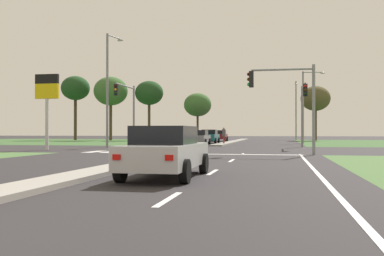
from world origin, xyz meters
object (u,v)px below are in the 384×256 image
at_px(car_maroon_third, 220,136).
at_px(car_grey_fourth, 199,137).
at_px(car_silver_near, 166,151).
at_px(fuel_price_totem, 47,95).
at_px(traffic_signal_near_right, 288,93).
at_px(street_lamp_fourth, 296,107).
at_px(pedestrian_at_median, 224,134).
at_px(treeline_third, 149,93).
at_px(traffic_signal_far_left, 127,103).
at_px(traffic_signal_far_right, 303,103).
at_px(car_teal_second, 209,136).
at_px(treeline_second, 111,91).
at_px(treeline_near, 75,89).
at_px(treeline_fifth, 315,99).
at_px(treeline_fourth, 198,105).
at_px(street_lamp_second, 109,84).
at_px(street_lamp_third, 305,103).

bearing_deg(car_maroon_third, car_grey_fourth, 90.26).
relative_size(car_silver_near, fuel_price_totem, 0.83).
xyz_separation_m(traffic_signal_near_right, street_lamp_fourth, (2.17, 48.16, 1.76)).
xyz_separation_m(car_grey_fourth, fuel_price_totem, (-8.71, -14.50, 3.28)).
distance_m(street_lamp_fourth, pedestrian_at_median, 30.73).
height_order(car_grey_fourth, treeline_third, treeline_third).
bearing_deg(traffic_signal_far_left, traffic_signal_far_right, -0.58).
relative_size(car_grey_fourth, treeline_third, 0.48).
relative_size(traffic_signal_far_left, fuel_price_totem, 1.01).
distance_m(car_teal_second, treeline_third, 20.00).
relative_size(traffic_signal_far_left, treeline_third, 0.61).
relative_size(traffic_signal_near_right, treeline_second, 0.53).
xyz_separation_m(car_grey_fourth, treeline_near, (-23.61, 21.28, 7.36)).
xyz_separation_m(fuel_price_totem, treeline_second, (-8.68, 34.93, 3.47)).
bearing_deg(treeline_fifth, traffic_signal_far_right, -96.13).
bearing_deg(treeline_fourth, street_lamp_second, -93.34).
relative_size(car_teal_second, traffic_signal_near_right, 0.83).
xyz_separation_m(street_lamp_second, treeline_second, (-11.46, 29.88, 2.24)).
bearing_deg(fuel_price_totem, car_silver_near, -52.45).
xyz_separation_m(car_maroon_third, treeline_second, (-17.31, 3.64, 6.73)).
height_order(car_maroon_third, traffic_signal_far_right, traffic_signal_far_right).
bearing_deg(car_maroon_third, traffic_signal_far_right, 112.98).
relative_size(car_silver_near, traffic_signal_far_left, 0.83).
xyz_separation_m(street_lamp_second, treeline_near, (-17.68, 30.72, 2.84)).
relative_size(car_maroon_third, treeline_fourth, 0.59).
bearing_deg(street_lamp_fourth, street_lamp_second, -112.84).
relative_size(car_grey_fourth, treeline_near, 0.43).
xyz_separation_m(traffic_signal_near_right, treeline_second, (-25.92, 38.55, 3.95)).
bearing_deg(treeline_third, treeline_second, -170.24).
bearing_deg(traffic_signal_near_right, car_silver_near, -105.16).
height_order(car_grey_fourth, traffic_signal_far_right, traffic_signal_far_right).
relative_size(car_maroon_third, treeline_near, 0.42).
bearing_deg(traffic_signal_far_left, treeline_fourth, 87.72).
distance_m(traffic_signal_far_left, treeline_fourth, 28.73).
height_order(street_lamp_fourth, treeline_second, treeline_second).
distance_m(street_lamp_fourth, treeline_second, 29.77).
xyz_separation_m(car_teal_second, car_maroon_third, (-0.17, 10.29, -0.02)).
relative_size(traffic_signal_near_right, treeline_fourth, 0.73).
bearing_deg(treeline_near, car_teal_second, -31.93).
xyz_separation_m(traffic_signal_near_right, treeline_near, (-32.14, 39.39, 4.56)).
distance_m(street_lamp_second, treeline_near, 35.56).
xyz_separation_m(car_grey_fourth, street_lamp_fourth, (10.70, 30.04, 4.55)).
distance_m(car_maroon_third, treeline_fifth, 16.61).
distance_m(car_grey_fourth, treeline_third, 25.19).
distance_m(car_silver_near, treeline_third, 56.27).
relative_size(treeline_third, treeline_fourth, 1.27).
relative_size(traffic_signal_far_left, street_lamp_third, 0.68).
distance_m(treeline_second, treeline_fifth, 31.09).
bearing_deg(treeline_fourth, car_maroon_third, -52.06).
distance_m(traffic_signal_far_right, pedestrian_at_median, 10.96).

